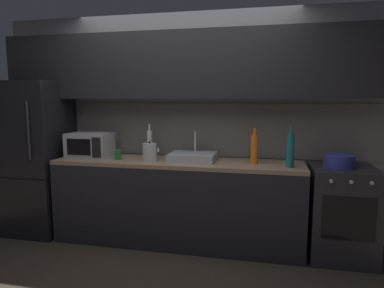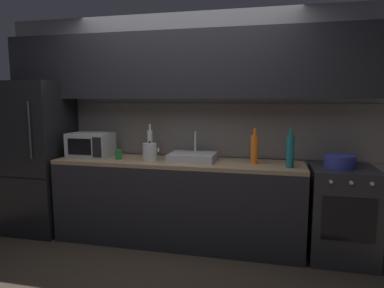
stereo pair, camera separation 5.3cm
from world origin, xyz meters
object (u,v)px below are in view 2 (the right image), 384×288
at_px(wine_bottle_teal, 290,151).
at_px(mug_green, 119,155).
at_px(wine_bottle_orange, 254,149).
at_px(cooking_pot, 340,161).
at_px(wine_bottle_white, 150,143).
at_px(microwave, 91,145).
at_px(kettle, 150,152).
at_px(oven_range, 341,213).
at_px(refrigerator, 38,157).

bearing_deg(wine_bottle_teal, mug_green, 178.60).
xyz_separation_m(wine_bottle_orange, cooking_pot, (0.80, -0.00, -0.09)).
xyz_separation_m(wine_bottle_white, mug_green, (-0.27, -0.24, -0.10)).
relative_size(microwave, kettle, 2.20).
bearing_deg(kettle, microwave, 172.75).
bearing_deg(wine_bottle_teal, microwave, 176.53).
xyz_separation_m(kettle, wine_bottle_orange, (1.08, 0.08, 0.06)).
bearing_deg(oven_range, kettle, -177.80).
height_order(wine_bottle_white, cooking_pot, wine_bottle_white).
distance_m(wine_bottle_teal, cooking_pot, 0.49).
bearing_deg(oven_range, wine_bottle_white, 175.17).
xyz_separation_m(oven_range, mug_green, (-2.29, -0.07, 0.50)).
height_order(microwave, wine_bottle_teal, wine_bottle_teal).
xyz_separation_m(refrigerator, wine_bottle_orange, (2.50, 0.01, 0.18)).
xyz_separation_m(microwave, wine_bottle_orange, (1.82, -0.01, 0.02)).
bearing_deg(wine_bottle_orange, kettle, -175.75).
distance_m(oven_range, microwave, 2.73).
relative_size(kettle, wine_bottle_white, 0.57).
bearing_deg(cooking_pot, refrigerator, -180.00).
bearing_deg(refrigerator, microwave, 1.55).
bearing_deg(kettle, refrigerator, 176.96).
bearing_deg(microwave, wine_bottle_orange, -0.42).
height_order(wine_bottle_teal, cooking_pot, wine_bottle_teal).
bearing_deg(microwave, cooking_pot, -0.40).
xyz_separation_m(wine_bottle_teal, cooking_pot, (0.46, 0.11, -0.10)).
distance_m(kettle, mug_green, 0.36).
xyz_separation_m(refrigerator, wine_bottle_teal, (2.84, -0.11, 0.19)).
relative_size(oven_range, wine_bottle_orange, 2.50).
distance_m(refrigerator, oven_range, 3.37).
bearing_deg(oven_range, mug_green, -178.30).
bearing_deg(wine_bottle_white, wine_bottle_teal, -10.57).
xyz_separation_m(kettle, cooking_pot, (1.88, 0.08, -0.03)).
bearing_deg(wine_bottle_teal, wine_bottle_orange, 160.94).
bearing_deg(mug_green, oven_range, 1.70).
height_order(refrigerator, wine_bottle_white, refrigerator).
bearing_deg(mug_green, cooking_pot, 1.77).
bearing_deg(mug_green, wine_bottle_white, 40.91).
relative_size(refrigerator, wine_bottle_orange, 4.84).
bearing_deg(wine_bottle_teal, kettle, 178.49).
xyz_separation_m(refrigerator, oven_range, (3.34, -0.00, -0.42)).
bearing_deg(oven_range, microwave, 179.58).
distance_m(mug_green, cooking_pot, 2.25).
relative_size(wine_bottle_orange, wine_bottle_white, 0.98).
xyz_separation_m(microwave, kettle, (0.74, -0.09, -0.04)).
xyz_separation_m(kettle, wine_bottle_teal, (1.42, -0.04, 0.07)).
bearing_deg(wine_bottle_orange, wine_bottle_teal, -19.06).
distance_m(kettle, wine_bottle_teal, 1.42).
bearing_deg(wine_bottle_white, microwave, -166.99).
bearing_deg(kettle, mug_green, 179.03).
bearing_deg(cooking_pot, oven_range, -1.87).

